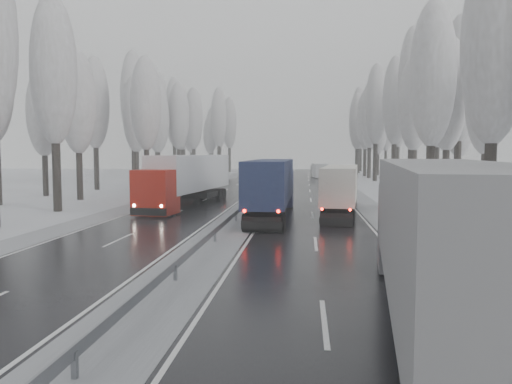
% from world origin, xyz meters
% --- Properties ---
extents(ground, '(260.00, 260.00, 0.00)m').
position_xyz_m(ground, '(0.00, 0.00, 0.00)').
color(ground, silver).
rests_on(ground, ground).
extents(carriageway_right, '(7.50, 200.00, 0.03)m').
position_xyz_m(carriageway_right, '(5.25, 30.00, 0.01)').
color(carriageway_right, black).
rests_on(carriageway_right, ground).
extents(carriageway_left, '(7.50, 200.00, 0.03)m').
position_xyz_m(carriageway_left, '(-5.25, 30.00, 0.01)').
color(carriageway_left, black).
rests_on(carriageway_left, ground).
extents(median_slush, '(3.00, 200.00, 0.04)m').
position_xyz_m(median_slush, '(0.00, 30.00, 0.02)').
color(median_slush, '#9A9DA2').
rests_on(median_slush, ground).
extents(shoulder_right, '(2.40, 200.00, 0.04)m').
position_xyz_m(shoulder_right, '(10.20, 30.00, 0.02)').
color(shoulder_right, '#9A9DA2').
rests_on(shoulder_right, ground).
extents(shoulder_left, '(2.40, 200.00, 0.04)m').
position_xyz_m(shoulder_left, '(-10.20, 30.00, 0.02)').
color(shoulder_left, '#9A9DA2').
rests_on(shoulder_left, ground).
extents(median_guardrail, '(0.12, 200.00, 0.76)m').
position_xyz_m(median_guardrail, '(0.00, 29.99, 0.60)').
color(median_guardrail, slate).
rests_on(median_guardrail, ground).
extents(tree_16, '(3.60, 3.60, 16.53)m').
position_xyz_m(tree_16, '(15.04, 15.67, 10.67)').
color(tree_16, black).
rests_on(tree_16, ground).
extents(tree_18, '(3.60, 3.60, 16.58)m').
position_xyz_m(tree_18, '(14.51, 27.03, 10.70)').
color(tree_18, black).
rests_on(tree_18, ground).
extents(tree_19, '(3.60, 3.60, 14.57)m').
position_xyz_m(tree_19, '(20.02, 31.03, 9.42)').
color(tree_19, black).
rests_on(tree_19, ground).
extents(tree_20, '(3.60, 3.60, 15.71)m').
position_xyz_m(tree_20, '(17.90, 35.17, 10.14)').
color(tree_20, black).
rests_on(tree_20, ground).
extents(tree_21, '(3.60, 3.60, 18.62)m').
position_xyz_m(tree_21, '(20.12, 39.17, 12.00)').
color(tree_21, black).
rests_on(tree_21, ground).
extents(tree_22, '(3.60, 3.60, 15.86)m').
position_xyz_m(tree_22, '(17.02, 45.60, 10.24)').
color(tree_22, black).
rests_on(tree_22, ground).
extents(tree_23, '(3.60, 3.60, 13.55)m').
position_xyz_m(tree_23, '(23.31, 49.60, 8.77)').
color(tree_23, black).
rests_on(tree_23, ground).
extents(tree_24, '(3.60, 3.60, 20.49)m').
position_xyz_m(tree_24, '(17.90, 51.02, 13.19)').
color(tree_24, black).
rests_on(tree_24, ground).
extents(tree_25, '(3.60, 3.60, 19.44)m').
position_xyz_m(tree_25, '(24.81, 55.02, 12.52)').
color(tree_25, black).
rests_on(tree_25, ground).
extents(tree_26, '(3.60, 3.60, 18.78)m').
position_xyz_m(tree_26, '(17.56, 61.27, 12.10)').
color(tree_26, black).
rests_on(tree_26, ground).
extents(tree_27, '(3.60, 3.60, 17.62)m').
position_xyz_m(tree_27, '(24.72, 65.27, 11.36)').
color(tree_27, black).
rests_on(tree_27, ground).
extents(tree_28, '(3.60, 3.60, 19.62)m').
position_xyz_m(tree_28, '(16.34, 71.95, 12.64)').
color(tree_28, black).
rests_on(tree_28, ground).
extents(tree_29, '(3.60, 3.60, 18.11)m').
position_xyz_m(tree_29, '(23.71, 75.95, 11.67)').
color(tree_29, black).
rests_on(tree_29, ground).
extents(tree_30, '(3.60, 3.60, 17.86)m').
position_xyz_m(tree_30, '(16.56, 81.70, 11.52)').
color(tree_30, black).
rests_on(tree_30, ground).
extents(tree_31, '(3.60, 3.60, 18.58)m').
position_xyz_m(tree_31, '(22.48, 85.70, 11.97)').
color(tree_31, black).
rests_on(tree_31, ground).
extents(tree_32, '(3.60, 3.60, 17.33)m').
position_xyz_m(tree_32, '(16.63, 89.21, 11.18)').
color(tree_32, black).
rests_on(tree_32, ground).
extents(tree_33, '(3.60, 3.60, 14.33)m').
position_xyz_m(tree_33, '(19.77, 93.21, 9.26)').
color(tree_33, black).
rests_on(tree_33, ground).
extents(tree_34, '(3.60, 3.60, 17.63)m').
position_xyz_m(tree_34, '(15.73, 96.32, 11.37)').
color(tree_34, black).
rests_on(tree_34, ground).
extents(tree_35, '(3.60, 3.60, 18.25)m').
position_xyz_m(tree_35, '(24.94, 100.32, 11.77)').
color(tree_35, black).
rests_on(tree_35, ground).
extents(tree_36, '(3.60, 3.60, 20.23)m').
position_xyz_m(tree_36, '(17.04, 106.16, 13.02)').
color(tree_36, black).
rests_on(tree_36, ground).
extents(tree_37, '(3.60, 3.60, 16.37)m').
position_xyz_m(tree_37, '(24.02, 110.16, 10.56)').
color(tree_37, black).
rests_on(tree_37, ground).
extents(tree_38, '(3.60, 3.60, 17.97)m').
position_xyz_m(tree_38, '(18.73, 116.73, 11.59)').
color(tree_38, black).
rests_on(tree_38, ground).
extents(tree_39, '(3.60, 3.60, 16.19)m').
position_xyz_m(tree_39, '(21.55, 120.73, 10.45)').
color(tree_39, black).
rests_on(tree_39, ground).
extents(tree_58, '(3.60, 3.60, 17.21)m').
position_xyz_m(tree_58, '(-15.13, 24.57, 11.10)').
color(tree_58, black).
rests_on(tree_58, ground).
extents(tree_60, '(3.60, 3.60, 14.84)m').
position_xyz_m(tree_60, '(-17.75, 34.20, 9.59)').
color(tree_60, black).
rests_on(tree_60, ground).
extents(tree_61, '(3.60, 3.60, 13.95)m').
position_xyz_m(tree_61, '(-23.52, 38.20, 9.02)').
color(tree_61, black).
rests_on(tree_61, ground).
extents(tree_62, '(3.60, 3.60, 16.04)m').
position_xyz_m(tree_62, '(-13.94, 43.73, 10.36)').
color(tree_62, black).
rests_on(tree_62, ground).
extents(tree_63, '(3.60, 3.60, 16.88)m').
position_xyz_m(tree_63, '(-21.85, 47.73, 10.89)').
color(tree_63, black).
rests_on(tree_63, ground).
extents(tree_64, '(3.60, 3.60, 15.42)m').
position_xyz_m(tree_64, '(-18.26, 52.71, 9.96)').
color(tree_64, black).
rests_on(tree_64, ground).
extents(tree_65, '(3.60, 3.60, 19.48)m').
position_xyz_m(tree_65, '(-20.05, 56.71, 12.55)').
color(tree_65, black).
rests_on(tree_65, ground).
extents(tree_66, '(3.60, 3.60, 15.23)m').
position_xyz_m(tree_66, '(-18.16, 62.35, 9.84)').
color(tree_66, black).
rests_on(tree_66, ground).
extents(tree_67, '(3.60, 3.60, 17.09)m').
position_xyz_m(tree_67, '(-19.54, 66.35, 11.03)').
color(tree_67, black).
rests_on(tree_67, ground).
extents(tree_68, '(3.60, 3.60, 16.65)m').
position_xyz_m(tree_68, '(-16.58, 69.11, 10.75)').
color(tree_68, black).
rests_on(tree_68, ground).
extents(tree_69, '(3.60, 3.60, 19.35)m').
position_xyz_m(tree_69, '(-21.42, 73.11, 12.46)').
color(tree_69, black).
rests_on(tree_69, ground).
extents(tree_70, '(3.60, 3.60, 17.09)m').
position_xyz_m(tree_70, '(-16.33, 79.19, 11.03)').
color(tree_70, black).
rests_on(tree_70, ground).
extents(tree_71, '(3.60, 3.60, 19.61)m').
position_xyz_m(tree_71, '(-21.09, 83.19, 12.63)').
color(tree_71, black).
rests_on(tree_71, ground).
extents(tree_72, '(3.60, 3.60, 15.11)m').
position_xyz_m(tree_72, '(-18.93, 88.54, 9.76)').
color(tree_72, black).
rests_on(tree_72, ground).
extents(tree_73, '(3.60, 3.60, 17.22)m').
position_xyz_m(tree_73, '(-21.82, 92.54, 11.11)').
color(tree_73, black).
rests_on(tree_73, ground).
extents(tree_74, '(3.60, 3.60, 19.68)m').
position_xyz_m(tree_74, '(-15.07, 99.33, 12.67)').
color(tree_74, black).
rests_on(tree_74, ground).
extents(tree_75, '(3.60, 3.60, 18.60)m').
position_xyz_m(tree_75, '(-24.20, 103.33, 11.99)').
color(tree_75, black).
rests_on(tree_75, ground).
extents(tree_76, '(3.60, 3.60, 18.55)m').
position_xyz_m(tree_76, '(-14.05, 108.72, 11.95)').
color(tree_76, black).
rests_on(tree_76, ground).
extents(tree_77, '(3.60, 3.60, 14.32)m').
position_xyz_m(tree_77, '(-19.66, 112.72, 9.26)').
color(tree_77, black).
rests_on(tree_77, ground).
extents(tree_78, '(3.60, 3.60, 19.55)m').
position_xyz_m(tree_78, '(-17.56, 115.31, 12.59)').
color(tree_78, black).
rests_on(tree_78, ground).
extents(tree_79, '(3.60, 3.60, 17.07)m').
position_xyz_m(tree_79, '(-20.33, 119.31, 11.01)').
color(tree_79, black).
rests_on(tree_79, ground).
extents(truck_grey_tarp, '(4.72, 17.53, 4.46)m').
position_xyz_m(truck_grey_tarp, '(8.19, -0.32, 2.60)').
color(truck_grey_tarp, '#56555B').
rests_on(truck_grey_tarp, ground).
extents(truck_blue_box, '(2.76, 16.37, 4.19)m').
position_xyz_m(truck_blue_box, '(2.30, 22.26, 2.44)').
color(truck_blue_box, '#1F224F').
rests_on(truck_blue_box, ground).
extents(truck_cream_box, '(3.82, 14.52, 3.69)m').
position_xyz_m(truck_cream_box, '(7.43, 24.95, 2.16)').
color(truck_cream_box, beige).
rests_on(truck_cream_box, ground).
extents(box_truck_distant, '(3.07, 7.50, 2.72)m').
position_xyz_m(box_truck_distant, '(7.20, 80.61, 1.39)').
color(box_truck_distant, silver).
rests_on(box_truck_distant, ground).
extents(truck_red_white, '(4.82, 17.69, 4.50)m').
position_xyz_m(truck_red_white, '(-5.50, 28.87, 2.62)').
color(truck_red_white, '#A61409').
rests_on(truck_red_white, ground).
extents(truck_red_red, '(2.92, 16.60, 4.24)m').
position_xyz_m(truck_red_red, '(-8.20, 36.17, 2.48)').
color(truck_red_red, red).
rests_on(truck_red_red, ground).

